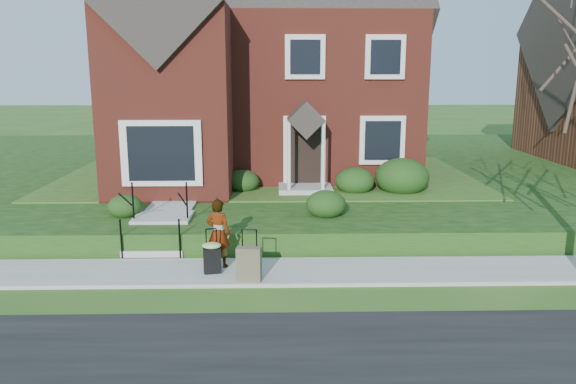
{
  "coord_description": "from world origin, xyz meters",
  "views": [
    {
      "loc": [
        0.31,
        -11.23,
        4.19
      ],
      "look_at": [
        0.6,
        2.0,
        1.33
      ],
      "focal_mm": 35.0,
      "sensor_mm": 36.0,
      "label": 1
    }
  ],
  "objects_px": {
    "suitcase_olive": "(249,264)",
    "woman": "(218,233)",
    "front_steps": "(160,229)",
    "suitcase_black": "(212,256)"
  },
  "relations": [
    {
      "from": "woman",
      "to": "front_steps",
      "type": "bearing_deg",
      "value": -26.81
    },
    {
      "from": "front_steps",
      "to": "suitcase_olive",
      "type": "height_order",
      "value": "front_steps"
    },
    {
      "from": "front_steps",
      "to": "woman",
      "type": "relative_size",
      "value": 1.36
    },
    {
      "from": "front_steps",
      "to": "woman",
      "type": "bearing_deg",
      "value": -44.84
    },
    {
      "from": "front_steps",
      "to": "suitcase_black",
      "type": "relative_size",
      "value": 2.13
    },
    {
      "from": "front_steps",
      "to": "woman",
      "type": "xyz_separation_m",
      "value": [
        1.58,
        -1.57,
        0.35
      ]
    },
    {
      "from": "front_steps",
      "to": "suitcase_olive",
      "type": "bearing_deg",
      "value": -47.01
    },
    {
      "from": "suitcase_olive",
      "to": "woman",
      "type": "bearing_deg",
      "value": 135.81
    },
    {
      "from": "suitcase_black",
      "to": "suitcase_olive",
      "type": "distance_m",
      "value": 0.91
    },
    {
      "from": "woman",
      "to": "suitcase_black",
      "type": "relative_size",
      "value": 1.56
    }
  ]
}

